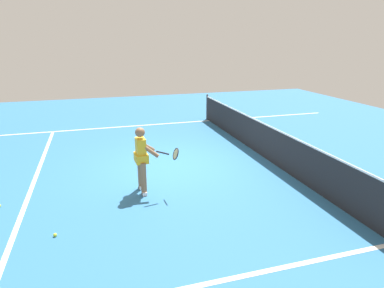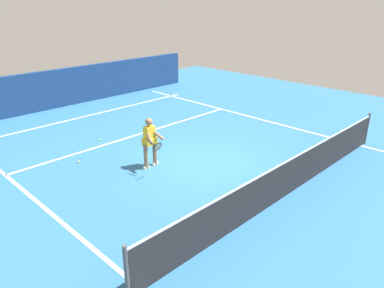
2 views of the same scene
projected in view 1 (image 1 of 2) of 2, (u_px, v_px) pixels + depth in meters
ground_plane at (171, 165)px, 9.39m from camera, size 24.73×24.73×0.00m
service_line_marking at (35, 180)px, 8.41m from camera, size 9.63×0.10×0.01m
sideline_left_marking at (144, 125)px, 13.78m from camera, size 0.10×17.03×0.01m
sideline_right_marking at (243, 276)px, 4.99m from camera, size 0.10×17.03×0.01m
court_net at (263, 139)px, 10.01m from camera, size 10.31×0.08×1.12m
tennis_player at (143, 157)px, 7.53m from camera, size 0.76×0.95×1.55m
tennis_ball_near at (55, 235)px, 5.99m from camera, size 0.07×0.07×0.07m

